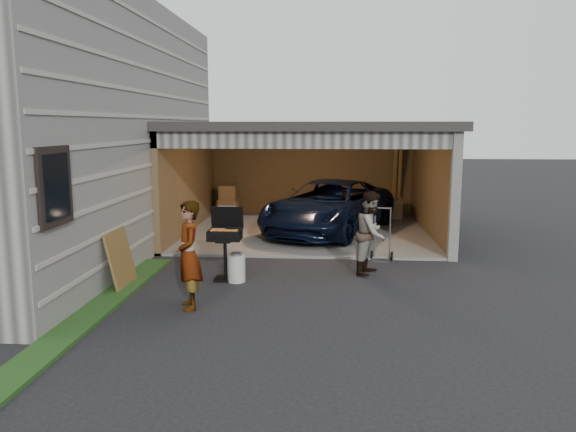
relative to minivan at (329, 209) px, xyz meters
name	(u,v)px	position (x,y,z in m)	size (l,w,h in m)	color
ground	(244,311)	(-1.31, -6.28, -0.67)	(80.00, 80.00, 0.00)	black
house	(3,129)	(-7.31, -2.28, 2.08)	(7.00, 11.00, 5.50)	#474744
groundcover_strip	(72,329)	(-3.56, -7.28, -0.64)	(0.50, 8.00, 0.06)	#193814
garage	(309,161)	(-0.54, 0.51, 1.20)	(6.80, 6.30, 2.90)	#605E59
minivan	(329,209)	(0.00, 0.00, 0.00)	(2.23, 4.83, 1.34)	black
woman	(189,255)	(-2.17, -6.18, 0.17)	(0.62, 0.40, 1.69)	#A7B5D3
man	(371,233)	(0.80, -3.88, 0.13)	(0.78, 0.60, 1.60)	#462C1B
bbq_grill	(225,237)	(-1.91, -4.51, 0.12)	(0.60, 0.53, 1.34)	black
propane_tank	(236,269)	(-1.69, -4.64, -0.43)	(0.33, 0.33, 0.49)	silver
plywood_panel	(121,259)	(-3.65, -5.15, -0.16)	(0.04, 0.92, 1.03)	brown
hand_truck	(382,250)	(1.11, -2.81, -0.45)	(0.49, 0.41, 1.14)	slate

